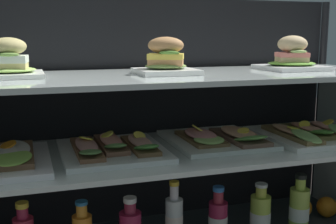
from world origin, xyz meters
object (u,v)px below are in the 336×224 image
Objects in this scene: plated_roll_sandwich_mid_left at (9,63)px; orange_fruit_near_left_post at (302,207)px; juice_bottle_front_fourth at (174,222)px; juice_bottle_back_left at (260,215)px; plated_roll_sandwich_far_left at (292,58)px; open_sandwich_tray_mid_right at (220,138)px; open_sandwich_tray_center at (309,133)px; plated_roll_sandwich_center at (166,61)px; open_sandwich_tray_near_right_corner at (113,148)px; juice_bottle_front_left_end at (218,220)px; juice_bottle_front_middle at (299,209)px; orange_fruit_rolled_forward at (327,207)px.

plated_roll_sandwich_mid_left is 2.45× the size of orange_fruit_near_left_post.
juice_bottle_front_fourth reaches higher than juice_bottle_back_left.
open_sandwich_tray_mid_right is at bearing -178.36° from plated_roll_sandwich_far_left.
open_sandwich_tray_center reaches higher than juice_bottle_back_left.
plated_roll_sandwich_far_left is at bearing 3.37° from plated_roll_sandwich_center.
plated_roll_sandwich_center is at bearing -174.25° from open_sandwich_tray_mid_right.
orange_fruit_near_left_post is (0.76, 0.07, -0.32)m from open_sandwich_tray_near_right_corner.
plated_roll_sandwich_center is 0.91× the size of juice_bottle_front_left_end.
plated_roll_sandwich_far_left is 0.95× the size of juice_bottle_front_middle.
open_sandwich_tray_near_right_corner is 1.77× the size of juice_bottle_front_left_end.
plated_roll_sandwich_far_left reaches higher than juice_bottle_front_fourth.
plated_roll_sandwich_far_left reaches higher than open_sandwich_tray_mid_right.
open_sandwich_tray_mid_right reaches higher than juice_bottle_front_fourth.
juice_bottle_back_left is 0.15m from juice_bottle_front_middle.
orange_fruit_rolled_forward is (0.10, -0.03, 0.00)m from orange_fruit_near_left_post.
juice_bottle_front_middle is (0.49, -0.04, -0.54)m from plated_roll_sandwich_center.
open_sandwich_tray_center is 0.28m from juice_bottle_front_middle.
orange_fruit_near_left_post is at bearing 7.47° from open_sandwich_tray_mid_right.
juice_bottle_back_left is 0.35m from orange_fruit_rolled_forward.
plated_roll_sandwich_center is at bearing -173.11° from orange_fruit_near_left_post.
open_sandwich_tray_center is at bearing -2.36° from plated_roll_sandwich_center.
open_sandwich_tray_near_right_corner is at bearing -177.57° from plated_roll_sandwich_far_left.
orange_fruit_rolled_forward is at bearing 4.04° from plated_roll_sandwich_far_left.
plated_roll_sandwich_center reaches higher than juice_bottle_front_fourth.
orange_fruit_near_left_post is (0.58, 0.07, -0.59)m from plated_roll_sandwich_center.
juice_bottle_front_fourth is 0.67m from orange_fruit_rolled_forward.
plated_roll_sandwich_mid_left is 0.72m from juice_bottle_front_fourth.
open_sandwich_tray_center is 4.49× the size of orange_fruit_rolled_forward.
juice_bottle_front_fourth is 1.22× the size of juice_bottle_back_left.
plated_roll_sandwich_center is 0.73m from juice_bottle_front_middle.
plated_roll_sandwich_center is 0.59m from open_sandwich_tray_center.
juice_bottle_front_fourth is at bearing -178.86° from juice_bottle_front_left_end.
open_sandwich_tray_near_right_corner is at bearing -176.98° from open_sandwich_tray_mid_right.
plated_roll_sandwich_far_left is 0.87× the size of juice_bottle_front_fourth.
plated_roll_sandwich_mid_left reaches higher than orange_fruit_rolled_forward.
juice_bottle_back_left is (0.34, -0.03, -0.55)m from plated_roll_sandwich_center.
open_sandwich_tray_near_right_corner is at bearing 176.71° from juice_bottle_front_middle.
plated_roll_sandwich_mid_left is 1.04× the size of plated_roll_sandwich_center.
plated_roll_sandwich_mid_left is at bearing 170.95° from open_sandwich_tray_near_right_corner.
plated_roll_sandwich_far_left reaches higher than juice_bottle_back_left.
open_sandwich_tray_near_right_corner is 0.83m from orange_fruit_near_left_post.
plated_roll_sandwich_mid_left is 0.53× the size of open_sandwich_tray_center.
plated_roll_sandwich_far_left is 2.60× the size of orange_fruit_rolled_forward.
plated_roll_sandwich_center is at bearing 175.65° from juice_bottle_back_left.
juice_bottle_front_middle is 2.80× the size of orange_fruit_near_left_post.
orange_fruit_near_left_post is at bearing 9.64° from juice_bottle_front_fourth.
juice_bottle_front_left_end is at bearing -167.08° from orange_fruit_near_left_post.
open_sandwich_tray_mid_right is 0.32m from juice_bottle_front_fourth.
juice_bottle_front_middle is at bearing -156.54° from orange_fruit_rolled_forward.
juice_bottle_front_left_end is 0.92× the size of juice_bottle_front_middle.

